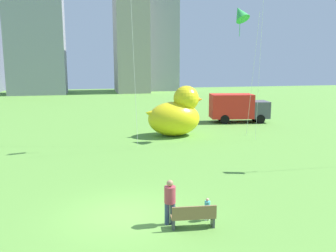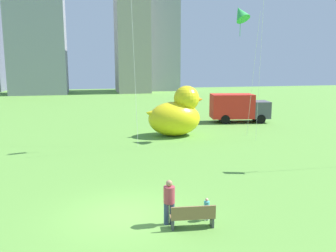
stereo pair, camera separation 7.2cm
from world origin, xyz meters
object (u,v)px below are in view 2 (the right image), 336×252
(park_bench, at_px, (193,216))
(kite_green, at_px, (241,14))
(giant_inflatable_duck, at_px, (176,115))
(person_child, at_px, (207,208))
(box_truck, at_px, (238,108))
(person_adult, at_px, (169,200))

(park_bench, relative_size, kite_green, 0.16)
(giant_inflatable_duck, xyz_separation_m, kite_green, (4.48, -2.10, 7.91))
(person_child, xyz_separation_m, giant_inflatable_duck, (2.83, 16.12, 1.26))
(park_bench, bearing_deg, box_truck, 62.61)
(person_child, distance_m, giant_inflatable_duck, 16.42)
(person_adult, height_order, kite_green, kite_green)
(person_adult, relative_size, giant_inflatable_duck, 0.35)
(person_child, bearing_deg, park_bench, -142.94)
(giant_inflatable_duck, relative_size, box_truck, 0.82)
(person_child, bearing_deg, box_truck, 63.54)
(person_adult, height_order, person_child, person_adult)
(person_child, xyz_separation_m, kite_green, (7.31, 14.02, 9.18))
(giant_inflatable_duck, bearing_deg, box_truck, 33.81)
(park_bench, xyz_separation_m, kite_green, (8.03, 14.57, 9.20))
(park_bench, distance_m, box_truck, 24.66)
(giant_inflatable_duck, bearing_deg, kite_green, -25.09)
(park_bench, distance_m, person_adult, 1.05)
(box_truck, bearing_deg, giant_inflatable_duck, -146.19)
(giant_inflatable_duck, bearing_deg, person_adult, -104.98)
(person_adult, bearing_deg, person_child, 0.47)
(park_bench, distance_m, kite_green, 19.01)
(person_adult, distance_m, box_truck, 24.55)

